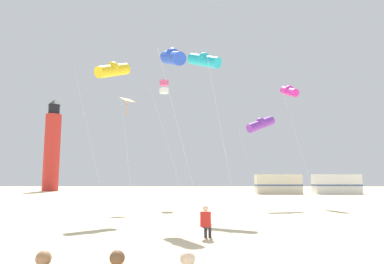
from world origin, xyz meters
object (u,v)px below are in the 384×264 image
(kite_flyer_standing, at_px, (206,221))
(kite_tube_gold, at_px, (113,70))
(kite_tube_magenta, at_px, (289,91))
(rv_van_cream, at_px, (278,184))
(kite_tube_cyan, at_px, (204,60))
(rv_van_white, at_px, (336,184))
(kite_box_rainbow, at_px, (164,87))
(kite_tube_violet, at_px, (261,124))
(kite_tube_blue, at_px, (173,57))
(kite_diamond_orange, at_px, (127,104))
(lighthouse_distant, at_px, (52,148))

(kite_flyer_standing, bearing_deg, kite_tube_gold, -41.31)
(kite_tube_magenta, xyz_separation_m, rv_van_cream, (3.50, 21.26, -8.34))
(kite_tube_cyan, bearing_deg, rv_van_white, 57.04)
(kite_flyer_standing, height_order, kite_tube_cyan, kite_tube_cyan)
(kite_tube_cyan, bearing_deg, kite_box_rainbow, 111.89)
(rv_van_cream, bearing_deg, kite_tube_cyan, -111.16)
(kite_tube_violet, bearing_deg, kite_tube_blue, -124.07)
(kite_tube_blue, bearing_deg, kite_tube_magenta, 52.90)
(kite_flyer_standing, bearing_deg, kite_diamond_orange, -52.94)
(kite_flyer_standing, height_order, kite_tube_violet, kite_tube_violet)
(kite_tube_magenta, relative_size, lighthouse_distant, 0.62)
(kite_tube_gold, height_order, rv_van_white, kite_tube_gold)
(kite_diamond_orange, height_order, rv_van_cream, kite_diamond_orange)
(kite_flyer_standing, relative_size, kite_tube_blue, 0.13)
(kite_flyer_standing, height_order, kite_tube_gold, kite_tube_gold)
(kite_tube_magenta, distance_m, rv_van_white, 25.49)
(kite_box_rainbow, height_order, rv_van_cream, kite_box_rainbow)
(kite_tube_gold, distance_m, kite_diamond_orange, 5.00)
(kite_tube_violet, height_order, lighthouse_distant, lighthouse_distant)
(kite_tube_gold, bearing_deg, kite_diamond_orange, 90.84)
(kite_box_rainbow, relative_size, rv_van_white, 1.65)
(kite_box_rainbow, bearing_deg, rv_van_cream, 56.39)
(kite_diamond_orange, height_order, rv_van_white, kite_diamond_orange)
(rv_van_cream, relative_size, rv_van_white, 1.00)
(kite_tube_magenta, relative_size, kite_tube_gold, 1.12)
(kite_tube_gold, relative_size, kite_diamond_orange, 1.15)
(kite_diamond_orange, bearing_deg, kite_tube_blue, -62.58)
(kite_box_rainbow, xyz_separation_m, kite_tube_blue, (1.60, -11.89, -1.55))
(lighthouse_distant, bearing_deg, rv_van_white, -15.31)
(kite_diamond_orange, bearing_deg, rv_van_white, 46.24)
(kite_box_rainbow, distance_m, rv_van_cream, 27.43)
(kite_tube_cyan, height_order, kite_tube_magenta, kite_tube_magenta)
(kite_tube_cyan, distance_m, kite_tube_violet, 7.79)
(kite_tube_violet, height_order, rv_van_white, kite_tube_violet)
(kite_tube_blue, bearing_deg, rv_van_cream, 69.11)
(kite_tube_cyan, relative_size, kite_tube_violet, 1.46)
(kite_tube_magenta, height_order, rv_van_white, kite_tube_magenta)
(kite_box_rainbow, relative_size, lighthouse_distant, 0.63)
(rv_van_white, bearing_deg, kite_tube_cyan, -122.86)
(kite_tube_cyan, bearing_deg, kite_tube_violet, 51.20)
(kite_tube_gold, relative_size, lighthouse_distant, 0.55)
(kite_flyer_standing, bearing_deg, kite_tube_violet, -94.12)
(rv_van_white, bearing_deg, rv_van_cream, 178.67)
(lighthouse_distant, bearing_deg, rv_van_cream, -18.12)
(kite_flyer_standing, bearing_deg, rv_van_white, -103.17)
(kite_box_rainbow, relative_size, kite_tube_violet, 1.51)
(kite_tube_cyan, distance_m, rv_van_white, 36.41)
(kite_tube_cyan, xyz_separation_m, lighthouse_distant, (-27.09, 42.47, -1.71))
(kite_tube_blue, xyz_separation_m, rv_van_cream, (12.81, 33.57, -7.08))
(kite_tube_cyan, bearing_deg, kite_diamond_orange, 145.66)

